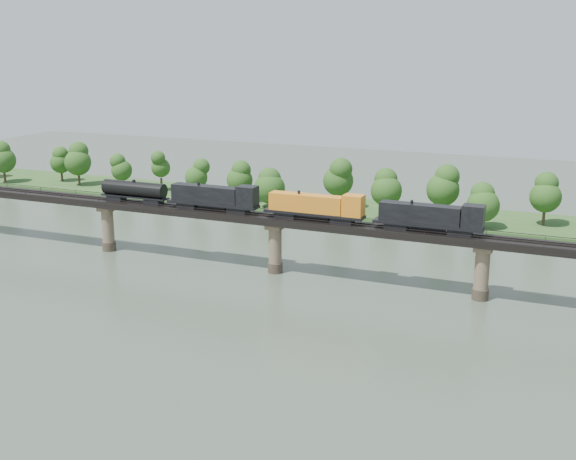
% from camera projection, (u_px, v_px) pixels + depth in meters
% --- Properties ---
extents(ground, '(400.00, 400.00, 0.00)m').
position_uv_depth(ground, '(201.00, 325.00, 117.11)').
color(ground, '#364334').
rests_on(ground, ground).
extents(far_bank, '(300.00, 24.00, 1.60)m').
position_uv_depth(far_bank, '(358.00, 210.00, 192.65)').
color(far_bank, '#26481D').
rests_on(far_bank, ground).
extents(bridge, '(236.00, 30.00, 11.50)m').
position_uv_depth(bridge, '(275.00, 246.00, 142.46)').
color(bridge, '#473A2D').
rests_on(bridge, ground).
extents(bridge_superstructure, '(220.00, 4.90, 0.75)m').
position_uv_depth(bridge_superstructure, '(275.00, 215.00, 140.85)').
color(bridge_superstructure, black).
rests_on(bridge_superstructure, bridge).
extents(far_treeline, '(289.06, 17.54, 13.60)m').
position_uv_depth(far_treeline, '(324.00, 182.00, 189.71)').
color(far_treeline, '#382619').
rests_on(far_treeline, far_bank).
extents(freight_train, '(80.38, 3.13, 5.53)m').
position_uv_depth(freight_train, '(280.00, 204.00, 139.87)').
color(freight_train, black).
rests_on(freight_train, bridge).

